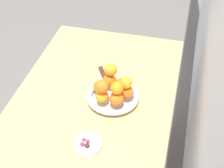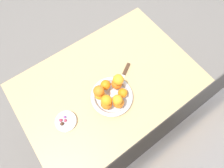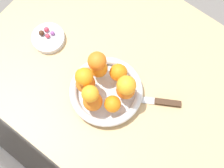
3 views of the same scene
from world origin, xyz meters
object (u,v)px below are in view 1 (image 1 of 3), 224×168
(orange_3, at_px, (99,87))
(orange_4, at_px, (102,96))
(orange_9, at_px, (111,70))
(candy_ball_0, at_px, (84,139))
(candy_ball_1, at_px, (82,144))
(orange_1, at_px, (122,84))
(fruit_bowl, at_px, (113,97))
(candy_dish, at_px, (88,144))
(orange_0, at_px, (127,92))
(candy_ball_2, at_px, (88,141))
(orange_5, at_px, (117,98))
(orange_6, at_px, (126,83))
(knife, at_px, (106,80))
(candy_ball_3, at_px, (87,146))
(orange_8, at_px, (102,87))
(dining_table, at_px, (97,105))
(orange_2, at_px, (109,80))
(orange_7, at_px, (117,88))

(orange_3, relative_size, orange_4, 0.99)
(orange_4, xyz_separation_m, orange_9, (-0.12, 0.01, 0.06))
(candy_ball_0, height_order, candy_ball_1, candy_ball_1)
(orange_1, xyz_separation_m, orange_3, (0.05, -0.10, 0.00))
(orange_4, bearing_deg, fruit_bowl, 148.23)
(candy_dish, relative_size, orange_0, 1.85)
(candy_ball_2, bearing_deg, orange_5, 164.16)
(orange_0, bearing_deg, orange_4, -61.04)
(orange_3, height_order, candy_ball_0, orange_3)
(candy_ball_0, relative_size, candy_ball_1, 0.85)
(orange_6, height_order, knife, orange_6)
(orange_1, distance_m, candy_ball_3, 0.38)
(orange_8, xyz_separation_m, candy_ball_3, (0.26, 0.01, -0.10))
(dining_table, relative_size, orange_4, 18.30)
(dining_table, relative_size, candy_ball_0, 69.75)
(candy_dish, relative_size, orange_2, 1.87)
(orange_5, xyz_separation_m, candy_ball_3, (0.26, -0.06, -0.04))
(orange_1, relative_size, orange_3, 0.93)
(candy_ball_0, xyz_separation_m, candy_ball_3, (0.03, 0.02, 0.00))
(orange_6, bearing_deg, orange_9, -128.84)
(orange_9, height_order, candy_ball_2, orange_9)
(orange_6, bearing_deg, knife, -137.29)
(orange_7, height_order, candy_ball_0, orange_7)
(dining_table, xyz_separation_m, orange_5, (0.10, 0.13, 0.16))
(candy_ball_2, bearing_deg, candy_ball_3, 12.21)
(fruit_bowl, height_order, candy_ball_1, same)
(orange_8, relative_size, candy_ball_1, 3.28)
(orange_5, height_order, candy_ball_3, orange_5)
(candy_ball_0, bearing_deg, candy_ball_1, 4.78)
(knife, bearing_deg, candy_ball_0, 2.16)
(orange_4, bearing_deg, knife, -170.28)
(orange_0, bearing_deg, orange_3, -91.77)
(orange_2, height_order, orange_8, orange_8)
(orange_9, bearing_deg, orange_5, 25.23)
(orange_7, relative_size, candy_ball_1, 3.16)
(fruit_bowl, height_order, orange_2, orange_2)
(orange_2, bearing_deg, dining_table, -75.25)
(fruit_bowl, height_order, orange_1, orange_1)
(orange_2, xyz_separation_m, candy_ball_1, (0.37, -0.02, -0.04))
(orange_0, relative_size, candy_ball_2, 3.88)
(orange_9, height_order, candy_ball_3, orange_9)
(fruit_bowl, relative_size, candy_ball_2, 15.16)
(candy_ball_1, bearing_deg, orange_2, 176.90)
(orange_4, relative_size, orange_7, 1.03)
(orange_1, relative_size, candy_ball_1, 2.99)
(candy_ball_0, bearing_deg, orange_2, 176.28)
(orange_2, bearing_deg, candy_ball_3, 0.29)
(candy_ball_3, bearing_deg, orange_6, 163.25)
(candy_dish, height_order, orange_0, orange_0)
(orange_0, height_order, orange_5, orange_5)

